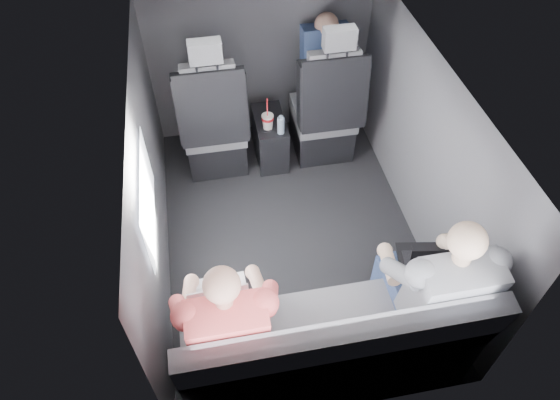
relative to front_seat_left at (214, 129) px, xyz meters
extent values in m
plane|color=black|center=(0.45, -0.84, -0.40)|extent=(2.60, 2.60, 0.00)
plane|color=#B2B2AD|center=(0.45, -0.84, 0.95)|extent=(2.60, 2.60, 0.00)
cube|color=#56565B|center=(-0.45, -0.84, 0.27)|extent=(0.02, 2.60, 1.35)
cube|color=#56565B|center=(1.35, -0.84, 0.27)|extent=(0.02, 2.60, 1.35)
cube|color=#56565B|center=(0.45, 0.46, 0.27)|extent=(1.80, 0.02, 1.35)
cube|color=#56565B|center=(0.45, -2.14, 0.27)|extent=(1.80, 0.02, 1.35)
cube|color=white|center=(-0.43, -1.14, 0.50)|extent=(0.02, 0.75, 0.42)
cube|color=black|center=(0.90, -0.17, 0.40)|extent=(0.35, 0.11, 0.59)
cube|color=black|center=(0.00, 0.08, -0.25)|extent=(0.46, 0.48, 0.30)
cube|color=slate|center=(0.00, 0.06, -0.02)|extent=(0.48, 0.46, 0.14)
cube|color=slate|center=(0.00, -0.14, 0.35)|extent=(0.38, 0.18, 0.61)
cube|color=black|center=(-0.22, -0.14, 0.32)|extent=(0.08, 0.21, 0.53)
cube|color=black|center=(0.22, -0.14, 0.32)|extent=(0.08, 0.21, 0.53)
cube|color=black|center=(0.00, -0.20, 0.34)|extent=(0.50, 0.11, 0.58)
cube|color=slate|center=(0.00, -0.18, 0.79)|extent=(0.22, 0.10, 0.15)
cube|color=black|center=(0.90, 0.08, -0.25)|extent=(0.46, 0.48, 0.30)
cube|color=slate|center=(0.90, 0.06, -0.02)|extent=(0.48, 0.46, 0.14)
cube|color=slate|center=(0.90, -0.14, 0.35)|extent=(0.38, 0.18, 0.61)
cube|color=black|center=(0.68, -0.14, 0.32)|extent=(0.08, 0.21, 0.53)
cube|color=black|center=(1.12, -0.14, 0.32)|extent=(0.08, 0.21, 0.53)
cube|color=black|center=(0.90, -0.20, 0.34)|extent=(0.50, 0.11, 0.58)
cube|color=slate|center=(0.90, -0.18, 0.79)|extent=(0.22, 0.10, 0.15)
cube|color=black|center=(0.45, 0.04, -0.20)|extent=(0.24, 0.48, 0.40)
cylinder|color=black|center=(0.40, -0.08, 0.00)|extent=(0.09, 0.09, 0.01)
cylinder|color=black|center=(0.51, -0.08, 0.00)|extent=(0.09, 0.09, 0.01)
cube|color=slate|center=(0.45, -1.86, -0.18)|extent=(1.60, 0.50, 0.45)
cube|color=slate|center=(0.45, -2.09, 0.28)|extent=(1.60, 0.17, 0.47)
cylinder|color=red|center=(0.42, -0.07, 0.10)|extent=(0.09, 0.09, 0.02)
cylinder|color=white|center=(0.42, -0.07, 0.13)|extent=(0.09, 0.09, 0.01)
cylinder|color=red|center=(0.42, -0.07, 0.21)|extent=(0.01, 0.01, 0.15)
cylinder|color=#9EBBD7|center=(0.51, -0.14, 0.07)|extent=(0.06, 0.06, 0.14)
cylinder|color=#9EBBD7|center=(0.51, -0.14, 0.15)|extent=(0.03, 0.03, 0.02)
cube|color=white|center=(-0.11, -1.63, 0.19)|extent=(0.31, 0.23, 0.02)
cube|color=silver|center=(-0.11, -1.64, 0.20)|extent=(0.26, 0.13, 0.00)
cube|color=white|center=(-0.11, -1.56, 0.20)|extent=(0.09, 0.05, 0.00)
cube|color=white|center=(-0.11, -1.77, 0.30)|extent=(0.31, 0.08, 0.21)
cube|color=silver|center=(-0.11, -1.76, 0.30)|extent=(0.27, 0.06, 0.18)
cube|color=black|center=(1.07, -1.60, 0.19)|extent=(0.32, 0.25, 0.02)
cube|color=black|center=(1.07, -1.61, 0.20)|extent=(0.26, 0.15, 0.00)
cube|color=black|center=(1.07, -1.54, 0.20)|extent=(0.09, 0.06, 0.00)
cube|color=black|center=(1.07, -1.73, 0.29)|extent=(0.30, 0.11, 0.20)
cube|color=silver|center=(1.07, -1.72, 0.29)|extent=(0.26, 0.09, 0.17)
cube|color=#38393E|center=(-0.19, -1.74, 0.11)|extent=(0.14, 0.41, 0.12)
cube|color=#38393E|center=(0.02, -1.74, 0.11)|extent=(0.14, 0.41, 0.12)
cube|color=#38393E|center=(-0.19, -1.53, -0.18)|extent=(0.12, 0.12, 0.45)
cube|color=#38393E|center=(0.02, -1.53, -0.18)|extent=(0.12, 0.12, 0.45)
cube|color=#E2604A|center=(-0.08, -1.94, 0.34)|extent=(0.37, 0.25, 0.51)
sphere|color=tan|center=(-0.08, -1.91, 0.70)|extent=(0.17, 0.17, 0.17)
cylinder|color=tan|center=(-0.27, -1.66, 0.25)|extent=(0.11, 0.26, 0.11)
cylinder|color=tan|center=(0.10, -1.66, 0.25)|extent=(0.11, 0.26, 0.11)
cube|color=navy|center=(0.92, -1.74, 0.11)|extent=(0.15, 0.44, 0.13)
cube|color=navy|center=(1.14, -1.74, 0.11)|extent=(0.15, 0.44, 0.13)
cube|color=navy|center=(0.92, -1.51, -0.18)|extent=(0.13, 0.13, 0.45)
cube|color=navy|center=(1.14, -1.51, -0.18)|extent=(0.13, 0.13, 0.45)
cube|color=slate|center=(1.03, -1.94, 0.36)|extent=(0.40, 0.27, 0.54)
sphere|color=beige|center=(1.03, -1.91, 0.75)|extent=(0.18, 0.18, 0.18)
cylinder|color=beige|center=(0.83, -1.66, 0.27)|extent=(0.11, 0.28, 0.12)
cylinder|color=beige|center=(1.23, -1.66, 0.27)|extent=(0.11, 0.28, 0.12)
cube|color=navy|center=(0.93, 0.24, 0.38)|extent=(0.37, 0.24, 0.53)
sphere|color=tan|center=(0.93, 0.26, 0.65)|extent=(0.18, 0.18, 0.18)
cube|color=navy|center=(0.93, 0.30, 0.09)|extent=(0.31, 0.37, 0.11)
camera|label=1|loc=(-0.05, -3.10, 2.53)|focal=32.00mm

